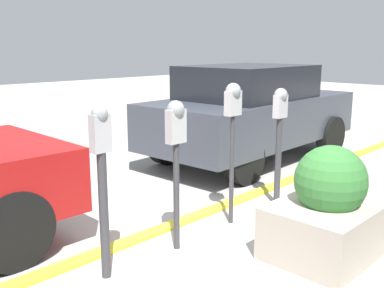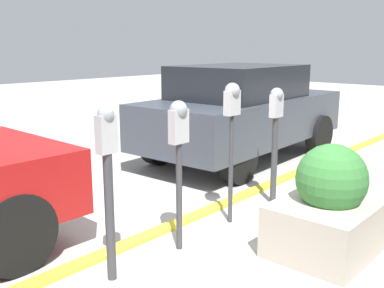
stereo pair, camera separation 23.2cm
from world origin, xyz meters
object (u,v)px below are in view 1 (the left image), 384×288
at_px(parking_meter_fourth, 279,127).
at_px(planter_box, 328,211).
at_px(parked_car_middle, 252,111).
at_px(parking_meter_middle, 233,116).
at_px(parking_meter_second, 176,140).
at_px(parking_meter_nearest, 102,171).

relative_size(parking_meter_fourth, planter_box, 1.26).
bearing_deg(parked_car_middle, parking_meter_middle, -149.28).
height_order(planter_box, parked_car_middle, parked_car_middle).
height_order(parking_meter_second, parking_meter_middle, parking_meter_middle).
xyz_separation_m(parking_meter_second, parking_meter_fourth, (1.74, 0.00, -0.09)).
bearing_deg(parked_car_middle, parking_meter_fourth, -136.98).
xyz_separation_m(parking_meter_fourth, planter_box, (-0.81, -1.11, -0.56)).
height_order(parking_meter_second, parking_meter_fourth, same).
bearing_deg(parking_meter_nearest, parking_meter_second, -2.17).
height_order(parking_meter_fourth, parked_car_middle, parked_car_middle).
relative_size(parking_meter_nearest, planter_box, 1.28).
distance_m(parking_meter_second, parking_meter_fourth, 1.74).
xyz_separation_m(parking_meter_second, parking_meter_middle, (0.88, 0.04, 0.13)).
bearing_deg(parking_meter_second, parked_car_middle, 26.02).
relative_size(parking_meter_second, planter_box, 1.26).
xyz_separation_m(parking_meter_nearest, parking_meter_second, (0.81, -0.03, 0.13)).
relative_size(parking_meter_second, parked_car_middle, 0.35).
xyz_separation_m(parking_meter_second, parked_car_middle, (3.37, 1.64, -0.23)).
distance_m(parking_meter_middle, parked_car_middle, 2.99).
height_order(parking_meter_nearest, parking_meter_fourth, parking_meter_nearest).
bearing_deg(parking_meter_middle, parking_meter_second, -177.57).
distance_m(parking_meter_nearest, parking_meter_fourth, 2.55).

